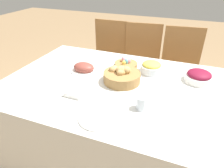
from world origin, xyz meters
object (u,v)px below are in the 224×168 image
at_px(bread_basket, 122,76).
at_px(ham_platter, 84,68).
at_px(egg_basket, 126,64).
at_px(dinner_plate, 99,117).
at_px(knife, 122,124).
at_px(drinking_cup, 142,103).
at_px(chair_far_left, 108,59).
at_px(chair_far_right, 179,70).
at_px(spoon, 127,125).
at_px(fork, 77,112).
at_px(butter_dish, 74,94).
at_px(beet_salad_bowl, 199,76).
at_px(chair_far_center, 141,64).
at_px(pineapple_bowl, 151,67).

bearing_deg(bread_basket, ham_platter, 171.02).
height_order(egg_basket, dinner_plate, egg_basket).
height_order(knife, drinking_cup, drinking_cup).
distance_m(chair_far_left, egg_basket, 0.79).
distance_m(chair_far_right, dinner_plate, 1.41).
xyz_separation_m(ham_platter, spoon, (0.54, -0.51, -0.02)).
bearing_deg(knife, chair_far_right, 76.51).
distance_m(dinner_plate, fork, 0.14).
bearing_deg(dinner_plate, spoon, 0.00).
xyz_separation_m(chair_far_right, drinking_cup, (-0.17, -1.16, 0.28)).
height_order(knife, butter_dish, butter_dish).
distance_m(knife, spoon, 0.03).
bearing_deg(beet_salad_bowl, ham_platter, -169.89).
bearing_deg(ham_platter, knife, -44.80).
xyz_separation_m(dinner_plate, spoon, (0.17, 0.00, -0.00)).
bearing_deg(drinking_cup, egg_basket, 116.58).
height_order(egg_basket, knife, egg_basket).
xyz_separation_m(egg_basket, dinner_plate, (0.06, -0.72, -0.02)).
relative_size(drinking_cup, butter_dish, 0.69).
height_order(chair_far_center, fork, chair_far_center).
distance_m(chair_far_right, chair_far_left, 0.86).
height_order(chair_far_center, knife, chair_far_center).
bearing_deg(drinking_cup, chair_far_center, 103.44).
relative_size(chair_far_left, pineapple_bowl, 5.34).
bearing_deg(ham_platter, bread_basket, -8.98).
distance_m(ham_platter, drinking_cup, 0.66).
relative_size(pineapple_bowl, fork, 0.97).
distance_m(egg_basket, ham_platter, 0.37).
distance_m(ham_platter, butter_dish, 0.38).
bearing_deg(chair_far_left, spoon, -64.29).
height_order(pineapple_bowl, fork, pineapple_bowl).
distance_m(bread_basket, ham_platter, 0.36).
xyz_separation_m(egg_basket, drinking_cup, (0.27, -0.55, 0.02)).
bearing_deg(butter_dish, chair_far_left, 101.14).
height_order(chair_far_left, beet_salad_bowl, chair_far_left).
relative_size(bread_basket, ham_platter, 1.02).
bearing_deg(dinner_plate, chair_far_right, 74.35).
relative_size(chair_far_left, beet_salad_bowl, 4.62).
height_order(chair_far_right, drinking_cup, chair_far_right).
bearing_deg(spoon, chair_far_left, 120.09).
distance_m(chair_far_right, fork, 1.45).
relative_size(egg_basket, spoon, 1.08).
relative_size(ham_platter, pineapple_bowl, 1.53).
bearing_deg(chair_far_center, bread_basket, -92.83).
relative_size(chair_far_center, pineapple_bowl, 5.34).
height_order(chair_far_left, ham_platter, chair_far_left).
height_order(chair_far_right, ham_platter, chair_far_right).
distance_m(bread_basket, butter_dish, 0.39).
relative_size(bread_basket, knife, 1.51).
height_order(bread_basket, ham_platter, bread_basket).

